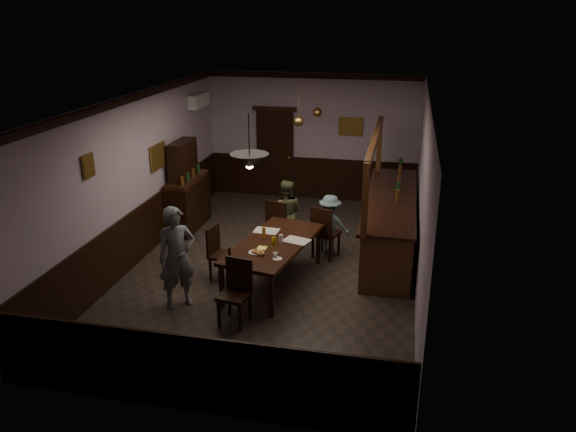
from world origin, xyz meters
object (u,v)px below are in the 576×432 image
(pendant_iron, at_px, (250,161))
(chair_far_right, at_px, (324,230))
(person_seated_right, at_px, (330,224))
(bar_counter, at_px, (390,222))
(person_standing, at_px, (177,257))
(person_seated_left, at_px, (286,213))
(pendant_brass_mid, at_px, (299,121))
(sideboard, at_px, (187,194))
(chair_side, at_px, (219,251))
(pendant_brass_far, at_px, (317,112))
(dining_table, at_px, (274,246))
(chair_far_left, at_px, (279,223))
(soda_can, at_px, (274,240))
(chair_near, at_px, (236,288))
(coffee_cup, at_px, (275,255))

(pendant_iron, bearing_deg, chair_far_right, 67.10)
(person_seated_right, distance_m, bar_counter, 1.16)
(person_seated_right, bearing_deg, pendant_iron, 72.24)
(person_standing, bearing_deg, bar_counter, 2.69)
(person_seated_left, bearing_deg, pendant_brass_mid, -100.23)
(sideboard, bearing_deg, chair_far_right, -17.75)
(person_seated_right, height_order, pendant_brass_mid, pendant_brass_mid)
(chair_side, relative_size, pendant_iron, 1.18)
(person_seated_left, distance_m, person_seated_right, 0.90)
(person_seated_left, height_order, pendant_brass_far, pendant_brass_far)
(pendant_iron, bearing_deg, pendant_brass_far, 86.05)
(person_seated_right, distance_m, pendant_iron, 2.96)
(person_standing, bearing_deg, dining_table, -0.86)
(dining_table, distance_m, chair_far_left, 1.35)
(chair_side, xyz_separation_m, sideboard, (-1.42, 2.15, 0.23))
(soda_can, bearing_deg, chair_far_right, 62.24)
(soda_can, bearing_deg, bar_counter, 46.21)
(dining_table, height_order, chair_near, chair_near)
(sideboard, relative_size, bar_counter, 0.47)
(chair_side, height_order, coffee_cup, chair_side)
(pendant_brass_mid, bearing_deg, chair_side, -110.14)
(sideboard, bearing_deg, chair_side, -56.58)
(pendant_brass_far, bearing_deg, chair_side, -107.38)
(chair_near, height_order, person_seated_right, person_seated_right)
(person_seated_right, distance_m, sideboard, 3.19)
(chair_side, bearing_deg, chair_near, -140.70)
(dining_table, bearing_deg, sideboard, 138.00)
(chair_far_left, relative_size, pendant_brass_mid, 1.27)
(chair_far_right, xyz_separation_m, chair_side, (-1.62, -1.18, -0.04))
(chair_far_left, xyz_separation_m, bar_counter, (2.04, 0.49, 0.00))
(person_standing, relative_size, pendant_iron, 2.03)
(chair_far_left, bearing_deg, coffee_cup, 119.21)
(person_seated_right, bearing_deg, soda_can, 68.65)
(pendant_brass_mid, distance_m, pendant_brass_far, 1.07)
(soda_can, bearing_deg, pendant_iron, -103.63)
(chair_near, bearing_deg, person_seated_right, 79.55)
(chair_far_left, relative_size, chair_far_right, 1.02)
(pendant_brass_mid, bearing_deg, coffee_cup, -85.64)
(person_seated_left, xyz_separation_m, soda_can, (0.17, -1.68, 0.15))
(chair_near, distance_m, person_seated_left, 2.91)
(bar_counter, bearing_deg, pendant_brass_mid, 162.74)
(chair_side, xyz_separation_m, pendant_brass_far, (1.09, 3.48, 1.78))
(chair_far_right, height_order, chair_near, chair_far_right)
(coffee_cup, bearing_deg, chair_far_right, 85.16)
(pendant_iron, bearing_deg, dining_table, 79.01)
(chair_far_left, xyz_separation_m, person_seated_left, (0.06, 0.28, 0.10))
(soda_can, xyz_separation_m, sideboard, (-2.39, 2.21, -0.07))
(person_seated_left, xyz_separation_m, pendant_iron, (-0.01, -2.39, 1.65))
(chair_far_right, height_order, pendant_brass_mid, pendant_brass_mid)
(pendant_brass_mid, bearing_deg, chair_near, -93.01)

